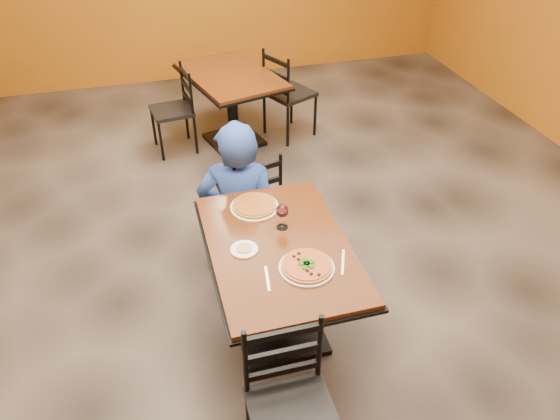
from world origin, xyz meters
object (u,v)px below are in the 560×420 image
object	(u,v)px
pizza_main	(307,266)
chair_main_near	(293,416)
table_main	(279,270)
side_plate	(244,249)
wine_glass	(282,215)
plate_far	(254,207)
plate_main	(307,268)
pizza_far	(254,205)
table_second	(232,92)
chair_second_right	(290,94)
diner	(238,196)
chair_main_far	(249,199)
chair_second_left	(172,111)

from	to	relation	value
pizza_main	chair_main_near	bearing A→B (deg)	-112.29
table_main	side_plate	distance (m)	0.28
side_plate	wine_glass	world-z (taller)	wine_glass
plate_far	chair_main_near	bearing A→B (deg)	-95.50
plate_main	pizza_far	world-z (taller)	pizza_far
table_second	plate_far	world-z (taller)	plate_far
table_main	pizza_main	size ratio (longest dim) A/B	4.33
table_second	chair_second_right	world-z (taller)	chair_second_right
plate_main	plate_far	size ratio (longest dim) A/B	1.00
table_main	table_second	world-z (taller)	same
diner	plate_far	world-z (taller)	diner
plate_main	chair_second_right	bearing A→B (deg)	75.33
chair_main_near	diner	distance (m)	1.69
plate_far	table_main	bearing A→B (deg)	-82.53
table_second	diner	world-z (taller)	diner
plate_far	pizza_main	bearing A→B (deg)	-76.91
plate_main	plate_far	distance (m)	0.65
table_main	pizza_main	world-z (taller)	pizza_main
chair_main_far	diner	distance (m)	0.24
wine_glass	pizza_main	bearing A→B (deg)	-85.50
chair_main_far	pizza_far	world-z (taller)	chair_main_far
chair_second_right	wine_glass	size ratio (longest dim) A/B	5.19
chair_second_left	pizza_main	distance (m)	2.92
chair_main_far	plate_main	size ratio (longest dim) A/B	2.80
pizza_far	chair_main_far	bearing A→B (deg)	82.37
chair_main_near	diner	bearing A→B (deg)	87.40
chair_second_right	plate_main	xyz separation A→B (m)	(-0.75, -2.87, 0.29)
table_second	pizza_far	size ratio (longest dim) A/B	4.71
plate_far	chair_second_right	bearing A→B (deg)	68.14
plate_main	pizza_main	xyz separation A→B (m)	(0.00, 0.00, 0.02)
table_second	wine_glass	size ratio (longest dim) A/B	7.33
table_main	chair_second_left	bearing A→B (deg)	98.15
chair_main_far	plate_far	distance (m)	0.63
table_main	pizza_far	bearing A→B (deg)	97.47
pizza_main	table_main	bearing A→B (deg)	112.13
chair_second_left	plate_far	bearing A→B (deg)	0.89
table_main	pizza_far	xyz separation A→B (m)	(-0.05, 0.40, 0.21)
table_second	diner	bearing A→B (deg)	-99.80
diner	chair_main_far	bearing A→B (deg)	-109.70
table_main	chair_second_right	distance (m)	2.77
chair_second_right	pizza_far	size ratio (longest dim) A/B	3.34
pizza_far	wine_glass	world-z (taller)	wine_glass
plate_far	pizza_far	bearing A→B (deg)	-45.00
table_main	chair_main_near	distance (m)	0.92
table_second	side_plate	distance (m)	2.67
diner	side_plate	distance (m)	0.80
table_second	table_main	bearing A→B (deg)	-95.07
plate_main	wine_glass	world-z (taller)	wine_glass
chair_main_far	chair_main_near	bearing A→B (deg)	70.39
plate_main	plate_far	bearing A→B (deg)	103.09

